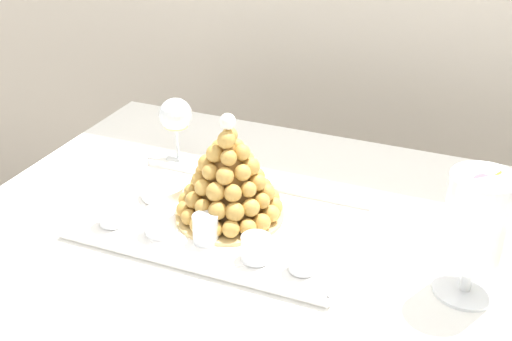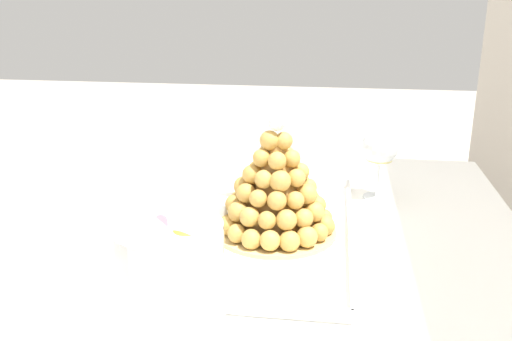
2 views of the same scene
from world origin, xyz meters
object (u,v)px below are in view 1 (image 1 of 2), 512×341
Objects in this scene: serving_tray at (223,223)px; croquembouche at (229,180)px; macaron_goblet at (477,221)px; dessert_cup_mid_right at (256,249)px; creme_brulee_ramekin at (163,190)px; dessert_cup_centre at (205,230)px; wine_glass at (176,117)px; dessert_cup_mid_left at (160,222)px; dessert_cup_left at (111,212)px; dessert_cup_right at (303,259)px.

croquembouche is at bearing 85.27° from serving_tray.
macaron_goblet is (0.49, -0.03, 0.14)m from serving_tray.
dessert_cup_mid_right reaches higher than creme_brulee_ramekin.
wine_glass is (-0.23, 0.31, 0.08)m from dessert_cup_centre.
creme_brulee_ramekin is at bearing 117.91° from dessert_cup_mid_left.
wine_glass is (-0.23, 0.20, 0.02)m from croquembouche.
serving_tray is at bearing -94.73° from croquembouche.
serving_tray is at bearing 39.36° from dessert_cup_mid_left.
dessert_cup_centre is (0.10, 0.01, 0.00)m from dessert_cup_mid_left.
dessert_cup_left reaches higher than creme_brulee_ramekin.
creme_brulee_ramekin is 0.39× the size of macaron_goblet.
dessert_cup_right is 0.40m from creme_brulee_ramekin.
dessert_cup_left is 0.41m from dessert_cup_right.
dessert_cup_mid_left is (-0.10, -0.11, -0.06)m from croquembouche.
croquembouche is (0.00, 0.03, 0.09)m from serving_tray.
dessert_cup_mid_right is at bearing -178.87° from dessert_cup_right.
macaron_goblet is at bearing -6.73° from creme_brulee_ramekin.
dessert_cup_right is at bearing 1.13° from dessert_cup_mid_right.
serving_tray is 9.82× the size of dessert_cup_centre.
croquembouche is 4.06× the size of dessert_cup_mid_right.
dessert_cup_mid_left is 0.31m from dessert_cup_right.
creme_brulee_ramekin is at bearing 163.91° from serving_tray.
dessert_cup_centre is (0.21, 0.02, -0.00)m from dessert_cup_left.
wine_glass is at bearing 112.88° from dessert_cup_mid_left.
macaron_goblet is (0.38, 0.06, 0.12)m from dessert_cup_mid_right.
macaron_goblet is at bearing 9.30° from dessert_cup_mid_right.
dessert_cup_left reaches higher than dessert_cup_mid_right.
creme_brulee_ramekin is at bearing 153.62° from dessert_cup_mid_right.
croquembouche reaches higher than dessert_cup_right.
dessert_cup_centre is at bearing 4.06° from dessert_cup_mid_left.
croquembouche is 4.45× the size of dessert_cup_right.
croquembouche is 0.16m from dessert_cup_mid_left.
dessert_cup_left is 0.15m from creme_brulee_ramekin.
dessert_cup_left reaches higher than dessert_cup_mid_left.
serving_tray is 5.88× the size of creme_brulee_ramekin.
wine_glass is (-0.23, 0.23, 0.11)m from serving_tray.
croquembouche is 0.12m from dessert_cup_centre.
dessert_cup_mid_left is at bearing 4.49° from dessert_cup_left.
dessert_cup_left is (-0.21, -0.09, 0.03)m from serving_tray.
serving_tray is 9.80× the size of dessert_cup_left.
croquembouche reaches higher than dessert_cup_mid_left.
dessert_cup_left is 0.91× the size of dessert_cup_mid_left.
croquembouche is 4.03× the size of dessert_cup_left.
serving_tray is at bearing 176.60° from macaron_goblet.
dessert_cup_mid_right is (0.11, -0.02, -0.00)m from dessert_cup_centre.
dessert_cup_left is 1.00× the size of dessert_cup_centre.
serving_tray is 2.43× the size of croquembouche.
dessert_cup_centre is 0.12m from dessert_cup_mid_right.
dessert_cup_mid_left is at bearing -140.64° from serving_tray.
dessert_cup_right reaches higher than creme_brulee_ramekin.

